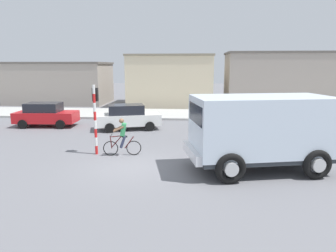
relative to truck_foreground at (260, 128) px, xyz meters
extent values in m
plane|color=slate|center=(-4.91, -0.01, -1.67)|extent=(120.00, 120.00, 0.00)
cube|color=#ADADA8|center=(-4.91, 13.17, -1.59)|extent=(80.00, 5.00, 0.16)
cube|color=silver|center=(0.03, 0.01, 0.13)|extent=(5.62, 3.56, 2.20)
cube|color=#2D3338|center=(0.03, 0.01, -1.05)|extent=(5.50, 3.49, 0.16)
cube|color=silver|center=(-2.61, -0.57, -0.87)|extent=(0.75, 2.37, 0.36)
cube|color=black|center=(-2.46, -0.54, 0.63)|extent=(0.57, 2.10, 0.70)
torus|color=black|center=(-1.27, -1.59, -1.12)|extent=(1.13, 0.47, 1.10)
cylinder|color=beige|center=(-1.27, -1.59, -1.12)|extent=(0.55, 0.40, 0.50)
torus|color=black|center=(-1.82, 0.91, -1.12)|extent=(1.13, 0.47, 1.10)
cylinder|color=beige|center=(-1.82, 0.91, -1.12)|extent=(0.55, 0.40, 0.50)
torus|color=black|center=(1.88, -0.90, -1.12)|extent=(1.13, 0.47, 1.10)
cylinder|color=beige|center=(1.88, -0.90, -1.12)|extent=(0.55, 0.40, 0.50)
torus|color=black|center=(1.33, 1.60, -1.12)|extent=(1.13, 0.47, 1.10)
cylinder|color=beige|center=(1.33, 1.60, -1.12)|extent=(0.55, 0.40, 0.50)
torus|color=black|center=(-6.31, 1.37, -1.33)|extent=(0.68, 0.14, 0.68)
torus|color=black|center=(-5.27, 1.54, -1.33)|extent=(0.68, 0.14, 0.68)
cylinder|color=#591E1E|center=(-5.97, 1.43, -0.76)|extent=(0.60, 0.14, 0.09)
cylinder|color=#591E1E|center=(-6.03, 1.42, -1.01)|extent=(0.51, 0.12, 0.57)
cylinder|color=#591E1E|center=(-5.47, 1.50, -1.06)|extent=(0.44, 0.11, 0.57)
cylinder|color=#591E1E|center=(-6.29, 1.38, -1.03)|extent=(0.10, 0.06, 0.59)
cylinder|color=black|center=(-6.26, 1.38, -0.72)|extent=(0.11, 0.50, 0.03)
cube|color=black|center=(-5.67, 1.47, -0.79)|extent=(0.26, 0.16, 0.06)
cube|color=#338C51|center=(-5.72, 1.46, -0.46)|extent=(0.34, 0.36, 0.59)
sphere|color=brown|center=(-5.79, 1.45, -0.06)|extent=(0.22, 0.22, 0.22)
cylinder|color=#2D334C|center=(-5.74, 1.36, -1.02)|extent=(0.32, 0.17, 0.57)
cylinder|color=brown|center=(-5.90, 1.28, -0.41)|extent=(0.50, 0.16, 0.29)
cylinder|color=#2D334C|center=(-5.77, 1.56, -1.02)|extent=(0.32, 0.17, 0.57)
cylinder|color=brown|center=(-5.95, 1.59, -0.41)|extent=(0.50, 0.16, 0.29)
cylinder|color=red|center=(-7.03, 1.55, -1.47)|extent=(0.12, 0.12, 0.40)
cylinder|color=white|center=(-7.03, 1.55, -1.07)|extent=(0.12, 0.12, 0.40)
cylinder|color=red|center=(-7.03, 1.55, -0.67)|extent=(0.12, 0.12, 0.40)
cylinder|color=white|center=(-7.03, 1.55, -0.27)|extent=(0.12, 0.12, 0.40)
cylinder|color=red|center=(-7.03, 1.55, 0.13)|extent=(0.12, 0.12, 0.40)
cylinder|color=white|center=(-7.03, 1.55, 0.53)|extent=(0.12, 0.12, 0.40)
cylinder|color=red|center=(-7.03, 1.55, 0.93)|extent=(0.12, 0.12, 0.40)
cylinder|color=white|center=(-7.03, 1.55, 1.33)|extent=(0.12, 0.12, 0.40)
cube|color=black|center=(-7.03, 1.73, 1.08)|extent=(0.24, 0.20, 0.60)
sphere|color=green|center=(-7.03, 1.85, 1.08)|extent=(0.14, 0.14, 0.14)
cube|color=white|center=(-6.72, 7.24, -1.02)|extent=(4.32, 2.78, 0.70)
cube|color=black|center=(-6.87, 7.20, -0.37)|extent=(2.52, 2.02, 0.60)
cylinder|color=black|center=(-5.78, 8.41, -1.37)|extent=(0.63, 0.35, 0.60)
cylinder|color=black|center=(-5.29, 6.78, -1.37)|extent=(0.63, 0.35, 0.60)
cylinder|color=black|center=(-8.16, 7.70, -1.37)|extent=(0.63, 0.35, 0.60)
cylinder|color=black|center=(-7.67, 6.07, -1.37)|extent=(0.63, 0.35, 0.60)
cube|color=red|center=(-12.45, 7.70, -1.02)|extent=(4.09, 1.93, 0.70)
cube|color=black|center=(-12.60, 7.70, -0.37)|extent=(2.28, 1.57, 0.60)
cylinder|color=black|center=(-11.26, 8.63, -1.37)|extent=(0.61, 0.22, 0.60)
cylinder|color=black|center=(-11.16, 6.93, -1.37)|extent=(0.61, 0.22, 0.60)
cylinder|color=black|center=(-13.74, 8.48, -1.37)|extent=(0.61, 0.22, 0.60)
cylinder|color=black|center=(-13.64, 6.78, -1.37)|extent=(0.61, 0.22, 0.60)
cube|color=red|center=(1.96, 6.95, -1.02)|extent=(4.07, 1.86, 0.70)
cube|color=black|center=(1.81, 6.96, -0.37)|extent=(2.26, 1.53, 0.60)
cylinder|color=black|center=(3.23, 7.75, -1.37)|extent=(0.61, 0.20, 0.60)
cylinder|color=black|center=(3.17, 6.05, -1.37)|extent=(0.61, 0.20, 0.60)
cylinder|color=black|center=(0.76, 7.85, -1.37)|extent=(0.61, 0.20, 0.60)
cylinder|color=black|center=(0.69, 6.15, -1.37)|extent=(0.61, 0.20, 0.60)
cube|color=#9E9389|center=(-17.13, 20.48, 0.44)|extent=(10.36, 5.78, 4.22)
cube|color=#5E5852|center=(-17.13, 20.48, 2.65)|extent=(10.57, 5.89, 0.20)
cube|color=beige|center=(-4.92, 20.23, 0.80)|extent=(8.32, 6.99, 4.93)
cube|color=gray|center=(-4.92, 20.23, 3.37)|extent=(8.49, 7.13, 0.20)
cube|color=#9E9389|center=(6.51, 19.72, 0.91)|extent=(11.55, 5.18, 5.16)
cube|color=#5E5852|center=(6.51, 19.72, 3.60)|extent=(11.78, 5.29, 0.20)
camera|label=1|loc=(-2.59, -11.68, 2.36)|focal=32.39mm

